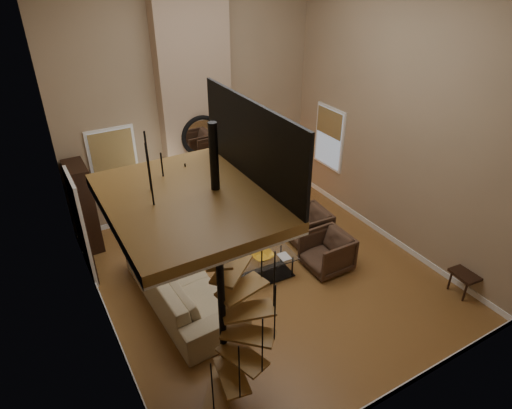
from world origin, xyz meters
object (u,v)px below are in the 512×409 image
coffee_table (263,266)px  accent_lamp (258,190)px  floor_lamp (165,175)px  armchair_far (330,251)px  side_chair (472,269)px  sofa (181,284)px  armchair_near (310,226)px  hutch (83,207)px

coffee_table → accent_lamp: bearing=61.5°
floor_lamp → armchair_far: bearing=-50.4°
floor_lamp → side_chair: floor_lamp is taller
coffee_table → side_chair: (3.10, -2.24, 0.24)m
sofa → accent_lamp: 4.06m
armchair_near → armchair_far: armchair_far is taller
hutch → armchair_far: 5.14m
armchair_near → side_chair: (1.53, -2.86, 0.17)m
floor_lamp → side_chair: bearing=-49.2°
accent_lamp → coffee_table: bearing=-118.5°
sofa → armchair_far: size_ratio=3.35×
hutch → floor_lamp: size_ratio=1.10×
armchair_near → accent_lamp: size_ratio=1.84×
hutch → sofa: 2.89m
floor_lamp → coffee_table: bearing=-68.5°
armchair_near → side_chair: bearing=31.9°
armchair_near → floor_lamp: (-2.54, 1.86, 1.06)m
coffee_table → accent_lamp: size_ratio=2.73×
sofa → floor_lamp: size_ratio=1.69×
armchair_near → floor_lamp: floor_lamp is taller
sofa → armchair_far: sofa is taller
armchair_near → accent_lamp: (-0.05, 2.16, -0.10)m
hutch → floor_lamp: 1.78m
accent_lamp → floor_lamp: bearing=-173.0°
floor_lamp → accent_lamp: floor_lamp is taller
armchair_near → floor_lamp: bearing=-122.5°
floor_lamp → accent_lamp: (2.48, 0.30, -1.16)m
hutch → side_chair: bearing=-41.3°
armchair_far → floor_lamp: bearing=-139.9°
hutch → accent_lamp: size_ratio=4.03×
accent_lamp → armchair_near: bearing=-88.5°
coffee_table → floor_lamp: floor_lamp is taller
sofa → floor_lamp: bearing=-18.1°
hutch → armchair_near: 4.80m
sofa → coffee_table: 1.63m
armchair_far → floor_lamp: floor_lamp is taller
floor_lamp → accent_lamp: size_ratio=3.65×
hutch → sofa: bearing=-68.4°
armchair_far → coffee_table: 1.39m
sofa → coffee_table: size_ratio=2.27×
armchair_near → side_chair: size_ratio=0.85×
side_chair → accent_lamp: bearing=107.6°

